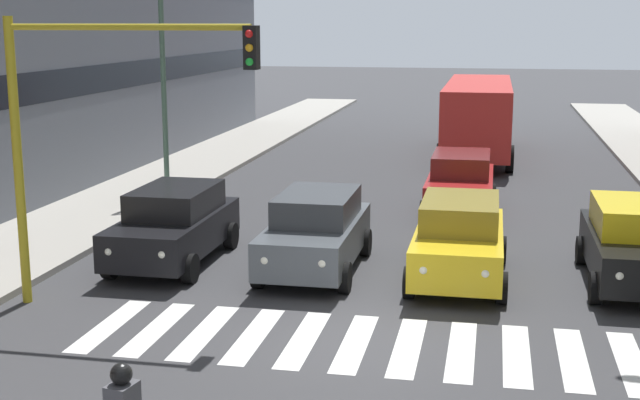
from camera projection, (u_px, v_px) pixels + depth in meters
ground_plane at (355, 343)px, 14.88m from camera, size 180.00×180.00×0.00m
crosswalk_markings at (355, 343)px, 14.88m from camera, size 9.45×2.80×0.01m
car_0 at (634, 243)px, 18.03m from camera, size 2.02×4.44×1.72m
car_1 at (459, 239)px, 18.39m from camera, size 2.02×4.44×1.72m
car_2 at (316, 231)px, 19.06m from camera, size 2.02×4.44×1.72m
car_3 at (174, 224)px, 19.70m from camera, size 2.02×4.44×1.72m
car_row2_0 at (461, 183)px, 24.75m from camera, size 2.02×4.44×1.72m
bus_behind_traffic at (478, 111)px, 35.06m from camera, size 2.78×10.50×3.00m
traffic_light_gantry at (84, 113)px, 16.04m from camera, size 4.85×0.36×5.50m
street_lamp_right at (181, 59)px, 26.03m from camera, size 3.24×0.28×6.63m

